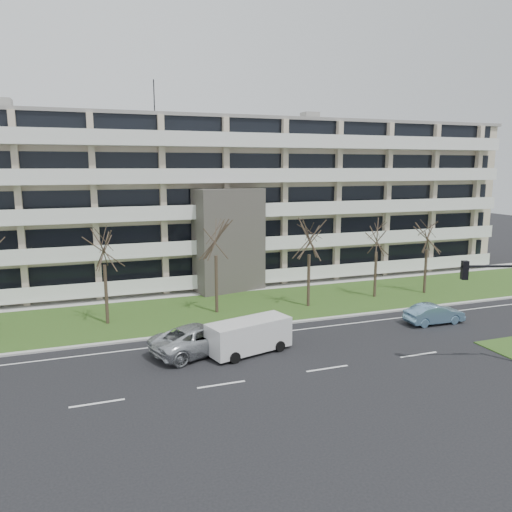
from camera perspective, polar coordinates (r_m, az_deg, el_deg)
name	(u,v)px	position (r m, az deg, el deg)	size (l,w,h in m)	color
ground	(327,369)	(28.14, 8.15, -12.61)	(160.00, 160.00, 0.00)	black
grass_verge	(250,306)	(39.42, -0.74, -5.75)	(90.00, 10.00, 0.06)	#2F521B
curb	(273,324)	(34.93, 1.97, -7.82)	(90.00, 0.35, 0.12)	#B2B2AD
sidewalk	(229,290)	(44.47, -3.05, -3.90)	(90.00, 2.00, 0.08)	#B2B2AD
lane_edge_line	(281,332)	(33.63, 2.92, -8.65)	(90.00, 0.12, 0.01)	white
apartment_building	(209,200)	(49.82, -5.42, 6.42)	(60.50, 15.10, 18.75)	#C6B39A
silver_pickup	(202,338)	(30.04, -6.25, -9.34)	(2.81, 6.10, 1.70)	silver
blue_sedan	(434,314)	(37.28, 19.71, -6.24)	(1.47, 4.22, 1.39)	#6E9BBF
white_van	(250,333)	(29.75, -0.70, -8.81)	(5.36, 3.10, 1.96)	silver
tree_2	(103,241)	(35.41, -17.06, 1.61)	(3.76, 3.76, 7.53)	#382B21
tree_3	(216,233)	(36.64, -4.63, 2.67)	(3.91, 3.91, 7.82)	#382B21
tree_4	(309,234)	(38.46, 6.13, 2.53)	(3.71, 3.71, 7.42)	#382B21
tree_5	(377,234)	(42.33, 13.67, 2.48)	(3.47, 3.47, 6.93)	#382B21
tree_6	(428,232)	(44.87, 19.03, 2.62)	(3.46, 3.46, 6.92)	#382B21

